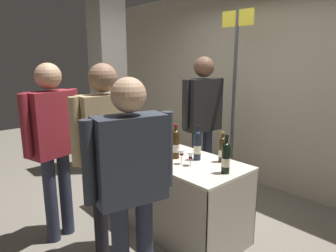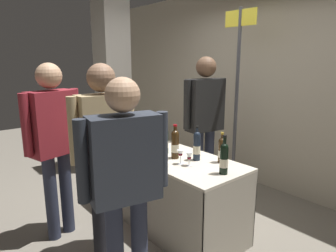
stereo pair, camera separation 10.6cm
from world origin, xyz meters
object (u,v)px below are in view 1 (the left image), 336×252
Objects in this scene: concrete_pillar at (108,66)px; wine_glass_near_taster at (190,156)px; wine_glass_near_vendor at (158,149)px; taster_foreground_right at (106,144)px; wine_glass_mid at (182,153)px; vendor_presenter at (203,114)px; tasting_table at (168,176)px; display_bottle_0 at (222,149)px; booth_signpost at (234,86)px; flower_vase at (146,131)px; featured_wine_bottle at (176,144)px.

concrete_pillar is 25.32× the size of wine_glass_near_taster.
wine_glass_near_vendor is at bearing -18.51° from concrete_pillar.
taster_foreground_right reaches higher than wine_glass_near_taster.
vendor_presenter is (-0.50, 0.86, 0.20)m from wine_glass_mid.
taster_foreground_right reaches higher than tasting_table.
concrete_pillar reaches higher than wine_glass_mid.
vendor_presenter is 1.04× the size of taster_foreground_right.
display_bottle_0 is 1.09m from taster_foreground_right.
tasting_table is at bearing 5.63° from taster_foreground_right.
display_bottle_0 is at bearing -23.56° from taster_foreground_right.
booth_signpost is (-0.07, 1.90, 0.38)m from taster_foreground_right.
wine_glass_mid is at bearing -19.99° from taster_foreground_right.
wine_glass_mid is 0.71m from taster_foreground_right.
flower_vase is 1.09m from taster_foreground_right.
booth_signpost is (-0.56, 0.93, 0.50)m from display_bottle_0.
display_bottle_0 is at bearing -5.93° from concrete_pillar.
vendor_presenter is at bearing 113.43° from featured_wine_bottle.
tasting_table is at bearing 169.48° from wine_glass_near_taster.
flower_vase is (-0.57, 0.16, 0.37)m from tasting_table.
tasting_table is 5.73× the size of display_bottle_0.
tasting_table is 0.95m from vendor_presenter.
wine_glass_near_taster is at bearing -10.52° from tasting_table.
booth_signpost is (0.15, 0.41, 0.33)m from vendor_presenter.
display_bottle_0 is at bearing 61.15° from vendor_presenter.
wine_glass_near_taster is at bearing -25.08° from taster_foreground_right.
display_bottle_0 is (0.52, 0.23, 0.37)m from tasting_table.
vendor_presenter is 1.51m from taster_foreground_right.
display_bottle_0 reaches higher than wine_glass_mid.
featured_wine_bottle is 0.18m from wine_glass_mid.
flower_vase is (-0.96, 0.24, 0.04)m from wine_glass_near_taster.
vendor_presenter reaches higher than display_bottle_0.
featured_wine_bottle is 0.87m from vendor_presenter.
wine_glass_near_vendor is at bearing -162.96° from wine_glass_mid.
wine_glass_near_taster is at bearing -13.44° from concrete_pillar.
display_bottle_0 is 0.40m from wine_glass_mid.
taster_foreground_right is (0.03, -0.74, 0.50)m from tasting_table.
booth_signpost is (-0.35, 1.26, 0.53)m from wine_glass_mid.
wine_glass_near_taster is 0.08× the size of taster_foreground_right.
taster_foreground_right is at bearing -87.92° from tasting_table.
tasting_table is 13.02× the size of wine_glass_near_taster.
wine_glass_mid is at bearing -16.97° from flower_vase.
taster_foreground_right is at bearing -99.24° from featured_wine_bottle.
wine_glass_mid is 1.06× the size of wine_glass_near_taster.
flower_vase is (1.36, -0.32, -0.74)m from concrete_pillar.
display_bottle_0 is 1.09m from flower_vase.
flower_vase is at bearing 163.94° from tasting_table.
taster_foreground_right is (-0.28, -0.64, 0.15)m from wine_glass_mid.
tasting_table is 0.42m from featured_wine_bottle.
taster_foreground_right is (1.96, -1.22, -0.61)m from concrete_pillar.
concrete_pillar is 2.25m from featured_wine_bottle.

